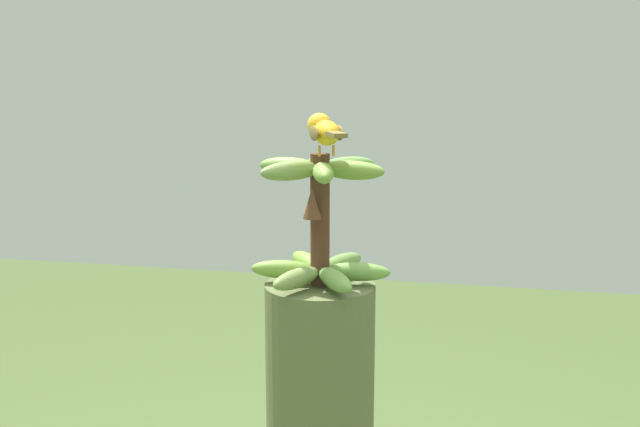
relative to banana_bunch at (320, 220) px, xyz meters
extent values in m
cylinder|color=#4C2D1E|center=(0.00, 0.00, 0.00)|extent=(0.04, 0.04, 0.26)
ellipsoid|color=#6C9247|center=(0.07, -0.03, -0.10)|extent=(0.14, 0.09, 0.04)
ellipsoid|color=olive|center=(0.06, 0.04, -0.10)|extent=(0.13, 0.11, 0.04)
ellipsoid|color=olive|center=(0.00, 0.07, -0.10)|extent=(0.05, 0.14, 0.04)
ellipsoid|color=olive|center=(-0.07, 0.03, -0.10)|extent=(0.14, 0.09, 0.04)
ellipsoid|color=#6E9949|center=(-0.06, -0.04, -0.10)|extent=(0.13, 0.11, 0.04)
ellipsoid|color=#6EA046|center=(0.01, -0.07, -0.10)|extent=(0.05, 0.14, 0.04)
ellipsoid|color=olive|center=(0.02, 0.07, 0.10)|extent=(0.07, 0.14, 0.04)
ellipsoid|color=olive|center=(-0.05, 0.05, 0.10)|extent=(0.12, 0.12, 0.04)
ellipsoid|color=#77A142|center=(-0.06, -0.02, 0.10)|extent=(0.14, 0.07, 0.04)
ellipsoid|color=olive|center=(-0.01, -0.07, 0.10)|extent=(0.07, 0.14, 0.04)
ellipsoid|color=#6C9948|center=(0.05, -0.05, 0.10)|extent=(0.12, 0.12, 0.04)
ellipsoid|color=olive|center=(0.07, 0.02, 0.10)|extent=(0.14, 0.07, 0.04)
cone|color=brown|center=(-0.04, 0.01, 0.04)|extent=(0.04, 0.04, 0.06)
cylinder|color=#C68933|center=(-0.04, -0.03, 0.14)|extent=(0.01, 0.01, 0.02)
cylinder|color=#C68933|center=(-0.05, -0.01, 0.14)|extent=(0.01, 0.01, 0.02)
ellipsoid|color=gold|center=(-0.04, -0.02, 0.17)|extent=(0.10, 0.08, 0.05)
ellipsoid|color=brown|center=(-0.04, -0.04, 0.17)|extent=(0.06, 0.04, 0.03)
ellipsoid|color=brown|center=(-0.06, 0.00, 0.17)|extent=(0.06, 0.04, 0.03)
cube|color=brown|center=(-0.11, -0.05, 0.18)|extent=(0.07, 0.05, 0.01)
sphere|color=gold|center=(-0.01, 0.00, 0.19)|extent=(0.05, 0.05, 0.05)
sphere|color=black|center=(-0.01, 0.01, 0.19)|extent=(0.01, 0.01, 0.01)
cone|color=orange|center=(0.02, 0.01, 0.19)|extent=(0.03, 0.03, 0.02)
camera|label=1|loc=(-1.39, -0.30, 0.28)|focal=41.39mm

